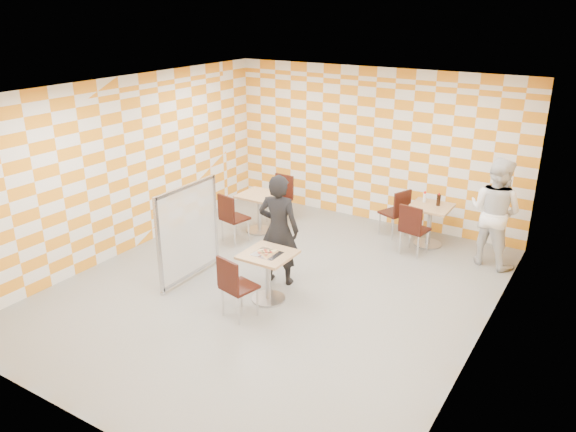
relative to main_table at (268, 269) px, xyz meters
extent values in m
plane|color=gray|center=(-0.09, 0.34, -0.51)|extent=(7.00, 7.00, 0.00)
plane|color=white|center=(-0.09, 0.34, 2.49)|extent=(7.00, 7.00, 0.00)
plane|color=white|center=(-0.09, 3.84, 0.99)|extent=(6.00, 0.00, 6.00)
plane|color=white|center=(-3.09, 0.34, 0.99)|extent=(0.00, 7.00, 7.00)
plane|color=white|center=(2.91, 0.34, 0.99)|extent=(0.00, 7.00, 7.00)
cube|color=tan|center=(0.00, 0.00, 0.22)|extent=(0.70, 0.70, 0.04)
cylinder|color=#A5A5AA|center=(0.00, 0.00, -0.14)|extent=(0.08, 0.08, 0.70)
cylinder|color=#A5A5AA|center=(0.00, 0.00, -0.49)|extent=(0.50, 0.50, 0.03)
cube|color=tan|center=(1.34, 3.19, 0.22)|extent=(0.70, 0.70, 0.04)
cylinder|color=#A5A5AA|center=(1.34, 3.19, -0.14)|extent=(0.08, 0.08, 0.70)
cylinder|color=#A5A5AA|center=(1.34, 3.19, -0.49)|extent=(0.50, 0.50, 0.03)
cube|color=tan|center=(-1.61, 2.12, 0.22)|extent=(0.70, 0.70, 0.04)
cylinder|color=#A5A5AA|center=(-1.61, 2.12, -0.14)|extent=(0.08, 0.08, 0.70)
cylinder|color=#A5A5AA|center=(-1.61, 2.12, -0.49)|extent=(0.50, 0.50, 0.03)
cube|color=black|center=(-0.09, -0.58, -0.06)|extent=(0.50, 0.50, 0.04)
cube|color=black|center=(-0.13, -0.78, 0.19)|extent=(0.42, 0.13, 0.45)
cylinder|color=silver|center=(0.12, -0.45, -0.29)|extent=(0.03, 0.03, 0.43)
cylinder|color=silver|center=(-0.22, -0.38, -0.29)|extent=(0.03, 0.03, 0.43)
cylinder|color=silver|center=(0.04, -0.78, -0.29)|extent=(0.03, 0.03, 0.43)
cylinder|color=silver|center=(-0.29, -0.71, -0.29)|extent=(0.03, 0.03, 0.43)
cube|color=black|center=(1.25, 2.69, -0.06)|extent=(0.48, 0.48, 0.04)
cube|color=black|center=(1.22, 2.49, 0.19)|extent=(0.42, 0.11, 0.45)
cylinder|color=silver|center=(1.45, 2.83, -0.29)|extent=(0.03, 0.03, 0.43)
cylinder|color=silver|center=(1.11, 2.88, -0.29)|extent=(0.03, 0.03, 0.43)
cylinder|color=silver|center=(1.39, 2.49, -0.29)|extent=(0.03, 0.03, 0.43)
cylinder|color=silver|center=(1.06, 2.55, -0.29)|extent=(0.03, 0.03, 0.43)
cube|color=black|center=(0.63, 3.26, -0.06)|extent=(0.55, 0.55, 0.04)
cube|color=black|center=(0.82, 3.18, 0.19)|extent=(0.19, 0.40, 0.45)
cylinder|color=silver|center=(0.54, 3.48, -0.29)|extent=(0.03, 0.03, 0.43)
cylinder|color=silver|center=(0.41, 3.16, -0.29)|extent=(0.03, 0.03, 0.43)
cylinder|color=silver|center=(0.85, 3.35, -0.29)|extent=(0.03, 0.03, 0.43)
cylinder|color=silver|center=(0.72, 3.03, -0.29)|extent=(0.03, 0.03, 0.43)
cube|color=black|center=(-1.71, 1.49, -0.06)|extent=(0.50, 0.50, 0.04)
cube|color=black|center=(-1.75, 1.29, 0.19)|extent=(0.42, 0.13, 0.45)
cylinder|color=silver|center=(-1.51, 1.62, -0.29)|extent=(0.03, 0.03, 0.43)
cylinder|color=silver|center=(-1.84, 1.69, -0.29)|extent=(0.03, 0.03, 0.43)
cylinder|color=silver|center=(-1.58, 1.28, -0.29)|extent=(0.03, 0.03, 0.43)
cylinder|color=silver|center=(-1.91, 1.35, -0.29)|extent=(0.03, 0.03, 0.43)
cube|color=black|center=(-1.57, 2.74, -0.06)|extent=(0.44, 0.44, 0.04)
cube|color=black|center=(-1.56, 2.94, 0.19)|extent=(0.42, 0.06, 0.45)
cylinder|color=silver|center=(-1.75, 2.58, -0.29)|extent=(0.03, 0.03, 0.43)
cylinder|color=silver|center=(-1.41, 2.56, -0.29)|extent=(0.03, 0.03, 0.43)
cylinder|color=silver|center=(-1.74, 2.92, -0.29)|extent=(0.03, 0.03, 0.43)
cylinder|color=silver|center=(-1.40, 2.90, -0.29)|extent=(0.03, 0.03, 0.43)
cube|color=white|center=(-1.44, -0.06, 0.29)|extent=(0.02, 1.30, 1.40)
cube|color=#B2B2B7|center=(-1.44, -0.06, 1.01)|extent=(0.05, 1.30, 0.05)
cube|color=#B2B2B7|center=(-1.44, -0.06, -0.43)|extent=(0.05, 1.30, 0.05)
cube|color=#B2B2B7|center=(-1.44, -0.71, 0.29)|extent=(0.05, 0.05, 1.50)
cylinder|color=#B2B2B7|center=(-1.44, -0.71, -0.48)|extent=(0.08, 0.08, 0.05)
cube|color=#B2B2B7|center=(-1.44, 0.59, 0.29)|extent=(0.05, 0.05, 1.50)
cylinder|color=#B2B2B7|center=(-1.44, 0.59, -0.48)|extent=(0.08, 0.08, 0.05)
imported|color=black|center=(-0.18, 0.58, 0.37)|extent=(0.71, 0.54, 1.75)
imported|color=white|center=(2.46, 2.99, 0.41)|extent=(1.05, 0.91, 1.83)
cube|color=silver|center=(0.00, -0.02, 0.24)|extent=(0.38, 0.34, 0.01)
cone|color=tan|center=(0.00, -0.02, 0.26)|extent=(0.40, 0.40, 0.02)
cone|color=#F2D88C|center=(0.00, 0.00, 0.27)|extent=(0.33, 0.33, 0.01)
cylinder|color=maroon|center=(-0.06, -0.12, 0.28)|extent=(0.04, 0.04, 0.01)
cylinder|color=maroon|center=(0.05, -0.11, 0.28)|extent=(0.04, 0.04, 0.01)
cylinder|color=maroon|center=(0.00, -0.04, 0.28)|extent=(0.04, 0.04, 0.01)
cylinder|color=maroon|center=(-0.05, 0.01, 0.28)|extent=(0.04, 0.04, 0.01)
cylinder|color=maroon|center=(0.06, -0.01, 0.28)|extent=(0.04, 0.04, 0.01)
torus|color=black|center=(0.05, -0.05, 0.28)|extent=(0.03, 0.03, 0.01)
torus|color=black|center=(-0.02, -0.08, 0.28)|extent=(0.03, 0.03, 0.01)
torus|color=black|center=(0.02, 0.02, 0.28)|extent=(0.03, 0.03, 0.01)
torus|color=black|center=(-0.07, -0.04, 0.28)|extent=(0.03, 0.03, 0.01)
cylinder|color=white|center=(1.17, 3.31, 0.32)|extent=(0.06, 0.06, 0.16)
cylinder|color=red|center=(1.17, 3.31, 0.42)|extent=(0.04, 0.04, 0.04)
cylinder|color=black|center=(1.44, 3.26, 0.34)|extent=(0.07, 0.07, 0.20)
cylinder|color=red|center=(1.44, 3.26, 0.46)|extent=(0.03, 0.03, 0.03)
camera|label=1|loc=(4.09, -6.06, 3.62)|focal=35.00mm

